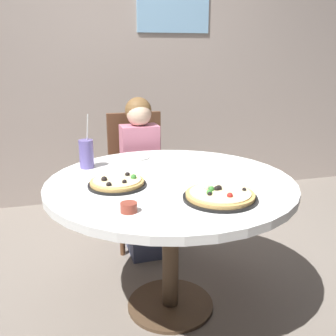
% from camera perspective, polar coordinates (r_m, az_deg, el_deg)
% --- Properties ---
extents(ground_plane, '(8.00, 8.00, 0.00)m').
position_cam_1_polar(ground_plane, '(2.33, 0.35, -19.54)').
color(ground_plane, slate).
extents(wall_with_window, '(5.20, 0.14, 2.90)m').
position_cam_1_polar(wall_with_window, '(3.69, -7.76, 17.72)').
color(wall_with_window, '#A8998E').
rests_on(wall_with_window, ground_plane).
extents(dining_table, '(1.27, 1.27, 0.75)m').
position_cam_1_polar(dining_table, '(2.01, 0.38, -4.27)').
color(dining_table, white).
rests_on(dining_table, ground_plane).
extents(chair_wooden, '(0.41, 0.41, 0.95)m').
position_cam_1_polar(chair_wooden, '(2.89, -4.55, -0.40)').
color(chair_wooden, brown).
rests_on(chair_wooden, ground_plane).
extents(diner_child, '(0.26, 0.41, 1.08)m').
position_cam_1_polar(diner_child, '(2.74, -3.74, -2.40)').
color(diner_child, '#3F4766').
rests_on(diner_child, ground_plane).
extents(pizza_veggie, '(0.29, 0.29, 0.05)m').
position_cam_1_polar(pizza_veggie, '(1.91, -7.46, -2.15)').
color(pizza_veggie, black).
rests_on(pizza_veggie, dining_table).
extents(pizza_cheese, '(0.33, 0.33, 0.05)m').
position_cam_1_polar(pizza_cheese, '(1.74, 7.63, -4.03)').
color(pizza_cheese, black).
rests_on(pizza_cheese, dining_table).
extents(soda_cup, '(0.08, 0.08, 0.31)m').
position_cam_1_polar(soda_cup, '(2.22, -11.88, 2.05)').
color(soda_cup, '#6659A5').
rests_on(soda_cup, dining_table).
extents(sauce_bowl, '(0.07, 0.07, 0.04)m').
position_cam_1_polar(sauce_bowl, '(1.60, -5.78, -5.77)').
color(sauce_bowl, brown).
rests_on(sauce_bowl, dining_table).
extents(plate_small, '(0.18, 0.18, 0.01)m').
position_cam_1_polar(plate_small, '(2.40, -4.93, 1.57)').
color(plate_small, white).
rests_on(plate_small, dining_table).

